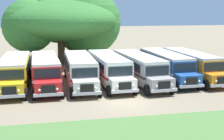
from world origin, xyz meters
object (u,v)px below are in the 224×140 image
object	(u,v)px
parked_bus_slot_2	(80,69)
parked_bus_slot_5	(166,65)
parked_bus_slot_0	(15,71)
parked_bus_slot_3	(109,68)
parked_bus_slot_1	(45,70)
broad_shade_tree	(65,20)
parked_bus_slot_6	(192,64)
parked_bus_slot_4	(139,67)

from	to	relation	value
parked_bus_slot_2	parked_bus_slot_5	bearing A→B (deg)	93.39
parked_bus_slot_0	parked_bus_slot_3	world-z (taller)	same
parked_bus_slot_1	broad_shade_tree	bearing A→B (deg)	166.10
parked_bus_slot_0	parked_bus_slot_6	xyz separation A→B (m)	(18.27, -0.11, 0.00)
broad_shade_tree	parked_bus_slot_0	bearing A→B (deg)	-112.64
parked_bus_slot_3	parked_bus_slot_5	xyz separation A→B (m)	(6.33, 0.48, 0.00)
parked_bus_slot_0	broad_shade_tree	distance (m)	15.30
parked_bus_slot_4	parked_bus_slot_6	bearing A→B (deg)	91.46
parked_bus_slot_0	parked_bus_slot_5	distance (m)	15.43
broad_shade_tree	parked_bus_slot_6	bearing A→B (deg)	-47.22
parked_bus_slot_6	parked_bus_slot_3	bearing A→B (deg)	-91.29
parked_bus_slot_0	parked_bus_slot_2	xyz separation A→B (m)	(6.19, -0.40, 0.00)
parked_bus_slot_0	parked_bus_slot_6	distance (m)	18.27
parked_bus_slot_2	broad_shade_tree	xyz separation A→B (m)	(-0.55, 13.93, 4.37)
parked_bus_slot_1	parked_bus_slot_2	size ratio (longest dim) A/B	1.00
parked_bus_slot_4	broad_shade_tree	size ratio (longest dim) A/B	0.68
parked_bus_slot_1	parked_bus_slot_6	world-z (taller)	same
parked_bus_slot_1	parked_bus_slot_3	xyz separation A→B (m)	(6.25, -0.21, 0.00)
parked_bus_slot_4	parked_bus_slot_5	bearing A→B (deg)	100.94
parked_bus_slot_6	parked_bus_slot_0	bearing A→B (deg)	-93.09
parked_bus_slot_4	parked_bus_slot_6	size ratio (longest dim) A/B	1.01
parked_bus_slot_3	parked_bus_slot_4	size ratio (longest dim) A/B	0.99
parked_bus_slot_4	parked_bus_slot_0	bearing A→B (deg)	-98.44
parked_bus_slot_1	broad_shade_tree	xyz separation A→B (m)	(2.79, 13.67, 4.37)
parked_bus_slot_1	parked_bus_slot_5	bearing A→B (deg)	88.87
parked_bus_slot_0	parked_bus_slot_3	bearing A→B (deg)	87.19
parked_bus_slot_0	parked_bus_slot_2	bearing A→B (deg)	85.67
parked_bus_slot_0	parked_bus_slot_4	world-z (taller)	same
parked_bus_slot_6	broad_shade_tree	bearing A→B (deg)	-139.97
parked_bus_slot_0	parked_bus_slot_4	xyz separation A→B (m)	(12.21, -0.77, 0.00)
broad_shade_tree	parked_bus_slot_5	bearing A→B (deg)	-53.84
parked_bus_slot_6	broad_shade_tree	xyz separation A→B (m)	(-12.62, 13.64, 4.37)
parked_bus_slot_0	parked_bus_slot_1	world-z (taller)	same
parked_bus_slot_0	broad_shade_tree	bearing A→B (deg)	156.71
parked_bus_slot_6	broad_shade_tree	distance (m)	19.09
parked_bus_slot_6	parked_bus_slot_4	bearing A→B (deg)	-86.48
parked_bus_slot_1	parked_bus_slot_2	distance (m)	3.35
parked_bus_slot_5	parked_bus_slot_3	bearing A→B (deg)	-87.82
parked_bus_slot_2	parked_bus_slot_6	size ratio (longest dim) A/B	0.99
parked_bus_slot_1	parked_bus_slot_5	world-z (taller)	same
parked_bus_slot_4	parked_bus_slot_5	xyz separation A→B (m)	(3.22, 0.91, 0.00)
parked_bus_slot_5	broad_shade_tree	world-z (taller)	broad_shade_tree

